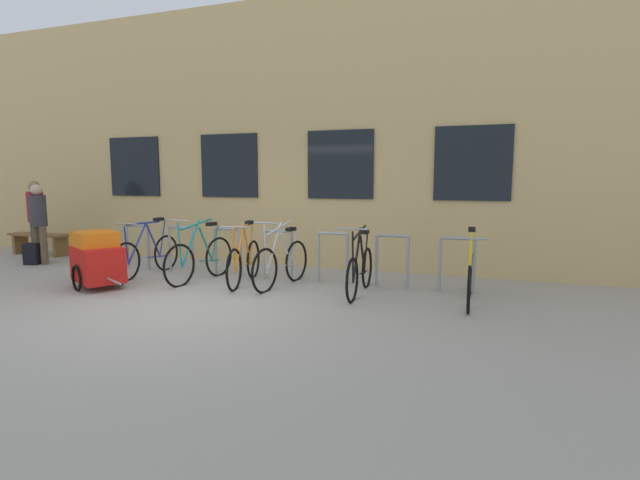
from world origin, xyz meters
TOP-DOWN VIEW (x-y plane):
  - ground_plane at (0.00, 0.00)m, footprint 42.00×42.00m
  - storefront_building at (0.00, 6.32)m, footprint 28.00×6.28m
  - bike_rack at (0.48, 1.90)m, footprint 6.55×0.05m
  - bicycle_teal at (-0.74, 1.35)m, footprint 0.44×1.72m
  - bicycle_black at (2.10, 1.34)m, footprint 0.44×1.67m
  - bicycle_orange at (0.09, 1.40)m, footprint 0.47×1.67m
  - bicycle_blue at (-1.92, 1.44)m, footprint 0.44×1.77m
  - bicycle_silver at (0.75, 1.44)m, footprint 0.44×1.69m
  - bicycle_yellow at (3.70, 1.33)m, footprint 0.44×1.65m
  - bike_trailer at (-2.00, 0.34)m, footprint 1.43×0.97m
  - wooden_bench at (-5.83, 2.53)m, footprint 1.56×0.40m
  - person_by_bench at (-4.77, 1.65)m, footprint 0.36×0.32m
  - person_browsing at (-4.93, 1.73)m, footprint 0.36×0.32m
  - backpack at (-4.88, 1.54)m, footprint 0.33×0.27m

SIDE VIEW (x-z plane):
  - ground_plane at x=0.00m, z-range 0.00..0.00m
  - backpack at x=-4.88m, z-range 0.00..0.44m
  - wooden_bench at x=-5.83m, z-range 0.11..0.60m
  - bicycle_yellow at x=3.70m, z-range -0.16..0.90m
  - bicycle_black at x=2.10m, z-range -0.17..0.91m
  - bicycle_orange at x=0.09m, z-range -0.14..0.91m
  - bicycle_blue at x=-1.92m, z-range -0.14..0.91m
  - bicycle_silver at x=0.75m, z-range -0.16..0.94m
  - bicycle_teal at x=-0.74m, z-range -0.16..0.95m
  - bike_trailer at x=-2.00m, z-range 0.01..0.93m
  - bike_rack at x=0.48m, z-range 0.08..0.96m
  - person_by_bench at x=-4.77m, z-range 0.12..1.75m
  - person_browsing at x=-4.93m, z-range 0.13..1.84m
  - storefront_building at x=0.00m, z-range 0.00..5.21m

